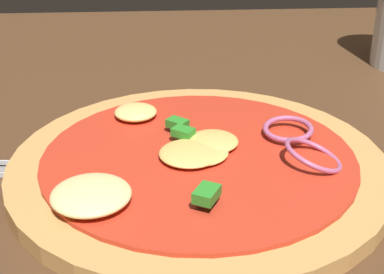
{
  "coord_description": "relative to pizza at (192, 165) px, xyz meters",
  "views": [
    {
      "loc": [
        -0.03,
        -0.37,
        0.24
      ],
      "look_at": [
        -0.0,
        0.01,
        0.06
      ],
      "focal_mm": 53.63,
      "sensor_mm": 36.0,
      "label": 1
    }
  ],
  "objects": [
    {
      "name": "pizza",
      "position": [
        0.0,
        0.0,
        0.0
      ],
      "size": [
        0.27,
        0.27,
        0.03
      ],
      "color": "tan",
      "rests_on": "dining_table"
    },
    {
      "name": "dining_table",
      "position": [
        0.0,
        0.01,
        -0.03
      ],
      "size": [
        1.47,
        0.92,
        0.04
      ],
      "color": "#4C301C",
      "rests_on": "ground"
    }
  ]
}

